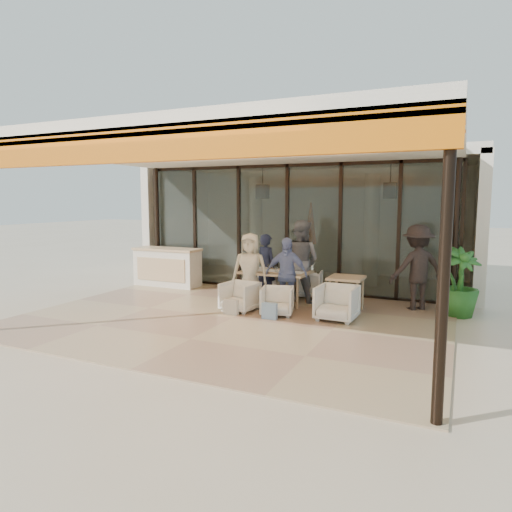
{
  "coord_description": "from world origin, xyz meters",
  "views": [
    {
      "loc": [
        4.04,
        -7.72,
        2.32
      ],
      "look_at": [
        0.1,
        0.9,
        1.15
      ],
      "focal_mm": 32.0,
      "sensor_mm": 36.0,
      "label": 1
    }
  ],
  "objects_px": {
    "chair_far_right": "(307,283)",
    "diner_grey": "(300,261)",
    "chair_near_left": "(240,295)",
    "potted_palm": "(459,282)",
    "side_chair": "(337,301)",
    "dining_table": "(276,274)",
    "chair_far_left": "(274,280)",
    "standing_woman": "(417,268)",
    "diner_cream": "(250,270)",
    "chair_near_right": "(277,300)",
    "host_counter": "(167,267)",
    "diner_periwinkle": "(286,274)",
    "diner_navy": "(266,266)",
    "side_table": "(346,282)"
  },
  "relations": [
    {
      "from": "chair_far_right",
      "to": "diner_grey",
      "type": "xyz_separation_m",
      "value": [
        0.0,
        -0.5,
        0.58
      ]
    },
    {
      "from": "chair_far_left",
      "to": "potted_palm",
      "type": "xyz_separation_m",
      "value": [
        4.15,
        -0.43,
        0.33
      ]
    },
    {
      "from": "chair_far_right",
      "to": "diner_grey",
      "type": "relative_size",
      "value": 0.38
    },
    {
      "from": "dining_table",
      "to": "standing_woman",
      "type": "distance_m",
      "value": 3.01
    },
    {
      "from": "chair_far_right",
      "to": "diner_cream",
      "type": "bearing_deg",
      "value": 48.96
    },
    {
      "from": "diner_grey",
      "to": "diner_navy",
      "type": "bearing_deg",
      "value": 8.33
    },
    {
      "from": "dining_table",
      "to": "chair_far_left",
      "type": "bearing_deg",
      "value": 113.7
    },
    {
      "from": "chair_near_left",
      "to": "side_chair",
      "type": "distance_m",
      "value": 2.03
    },
    {
      "from": "dining_table",
      "to": "standing_woman",
      "type": "height_order",
      "value": "standing_woman"
    },
    {
      "from": "diner_cream",
      "to": "potted_palm",
      "type": "distance_m",
      "value": 4.27
    },
    {
      "from": "standing_woman",
      "to": "chair_near_right",
      "type": "bearing_deg",
      "value": 0.84
    },
    {
      "from": "dining_table",
      "to": "chair_far_left",
      "type": "xyz_separation_m",
      "value": [
        -0.41,
        0.94,
        -0.33
      ]
    },
    {
      "from": "diner_navy",
      "to": "chair_near_left",
      "type": "bearing_deg",
      "value": 111.05
    },
    {
      "from": "standing_woman",
      "to": "potted_palm",
      "type": "distance_m",
      "value": 0.86
    },
    {
      "from": "chair_near_right",
      "to": "side_table",
      "type": "xyz_separation_m",
      "value": [
        1.19,
        0.86,
        0.32
      ]
    },
    {
      "from": "diner_grey",
      "to": "potted_palm",
      "type": "height_order",
      "value": "diner_grey"
    },
    {
      "from": "chair_near_right",
      "to": "diner_cream",
      "type": "distance_m",
      "value": 1.09
    },
    {
      "from": "chair_near_left",
      "to": "diner_cream",
      "type": "xyz_separation_m",
      "value": [
        0.0,
        0.5,
        0.46
      ]
    },
    {
      "from": "chair_far_left",
      "to": "side_chair",
      "type": "xyz_separation_m",
      "value": [
        2.03,
        -1.79,
        0.03
      ]
    },
    {
      "from": "host_counter",
      "to": "chair_near_right",
      "type": "bearing_deg",
      "value": -23.41
    },
    {
      "from": "chair_far_right",
      "to": "standing_woman",
      "type": "bearing_deg",
      "value": 164.13
    },
    {
      "from": "dining_table",
      "to": "chair_near_right",
      "type": "height_order",
      "value": "dining_table"
    },
    {
      "from": "dining_table",
      "to": "side_chair",
      "type": "relative_size",
      "value": 1.97
    },
    {
      "from": "dining_table",
      "to": "diner_cream",
      "type": "height_order",
      "value": "diner_cream"
    },
    {
      "from": "diner_cream",
      "to": "diner_navy",
      "type": "bearing_deg",
      "value": 79.5
    },
    {
      "from": "diner_navy",
      "to": "standing_woman",
      "type": "relative_size",
      "value": 0.85
    },
    {
      "from": "side_chair",
      "to": "standing_woman",
      "type": "xyz_separation_m",
      "value": [
        1.3,
        1.54,
        0.52
      ]
    },
    {
      "from": "chair_far_left",
      "to": "chair_near_right",
      "type": "distance_m",
      "value": 2.08
    },
    {
      "from": "chair_near_left",
      "to": "host_counter",
      "type": "bearing_deg",
      "value": 157.76
    },
    {
      "from": "chair_far_left",
      "to": "chair_near_right",
      "type": "relative_size",
      "value": 1.1
    },
    {
      "from": "chair_near_left",
      "to": "diner_cream",
      "type": "height_order",
      "value": "diner_cream"
    },
    {
      "from": "dining_table",
      "to": "diner_grey",
      "type": "relative_size",
      "value": 0.8
    },
    {
      "from": "chair_near_left",
      "to": "potted_palm",
      "type": "distance_m",
      "value": 4.42
    },
    {
      "from": "chair_far_right",
      "to": "potted_palm",
      "type": "distance_m",
      "value": 3.36
    },
    {
      "from": "chair_near_left",
      "to": "standing_woman",
      "type": "relative_size",
      "value": 0.38
    },
    {
      "from": "diner_grey",
      "to": "standing_woman",
      "type": "relative_size",
      "value": 1.04
    },
    {
      "from": "diner_grey",
      "to": "diner_periwinkle",
      "type": "relative_size",
      "value": 1.21
    },
    {
      "from": "chair_far_left",
      "to": "diner_periwinkle",
      "type": "height_order",
      "value": "diner_periwinkle"
    },
    {
      "from": "potted_palm",
      "to": "host_counter",
      "type": "bearing_deg",
      "value": 178.45
    },
    {
      "from": "chair_far_right",
      "to": "side_table",
      "type": "relative_size",
      "value": 0.96
    },
    {
      "from": "chair_near_left",
      "to": "diner_cream",
      "type": "relative_size",
      "value": 0.43
    },
    {
      "from": "diner_periwinkle",
      "to": "side_table",
      "type": "distance_m",
      "value": 1.25
    },
    {
      "from": "diner_navy",
      "to": "diner_periwinkle",
      "type": "relative_size",
      "value": 0.99
    },
    {
      "from": "chair_far_right",
      "to": "standing_woman",
      "type": "height_order",
      "value": "standing_woman"
    },
    {
      "from": "host_counter",
      "to": "diner_cream",
      "type": "distance_m",
      "value": 3.24
    },
    {
      "from": "diner_cream",
      "to": "diner_grey",
      "type": "bearing_deg",
      "value": 36.47
    },
    {
      "from": "host_counter",
      "to": "dining_table",
      "type": "bearing_deg",
      "value": -11.73
    },
    {
      "from": "chair_far_left",
      "to": "chair_near_left",
      "type": "xyz_separation_m",
      "value": [
        0.0,
        -1.9,
        -0.01
      ]
    },
    {
      "from": "diner_cream",
      "to": "standing_woman",
      "type": "xyz_separation_m",
      "value": [
        3.34,
        1.15,
        0.1
      ]
    },
    {
      "from": "diner_periwinkle",
      "to": "standing_woman",
      "type": "xyz_separation_m",
      "value": [
        2.5,
        1.15,
        0.13
      ]
    }
  ]
}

